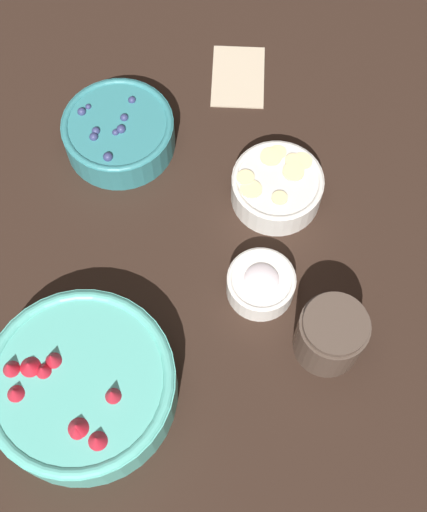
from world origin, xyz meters
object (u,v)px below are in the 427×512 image
at_px(bowl_bananas, 277,186).
at_px(jar_chocolate, 330,335).
at_px(bowl_strawberries, 81,385).
at_px(bowl_blueberries, 119,131).
at_px(bowl_cream, 261,283).

xyz_separation_m(bowl_bananas, jar_chocolate, (-0.25, -0.04, 0.01)).
distance_m(bowl_bananas, jar_chocolate, 0.26).
height_order(bowl_strawberries, bowl_blueberries, bowl_strawberries).
height_order(bowl_blueberries, jar_chocolate, jar_chocolate).
bearing_deg(bowl_blueberries, bowl_bananas, -117.42).
xyz_separation_m(bowl_strawberries, bowl_cream, (0.13, -0.26, -0.02)).
bearing_deg(bowl_bananas, jar_chocolate, -171.07).
distance_m(bowl_blueberries, bowl_cream, 0.34).
bearing_deg(jar_chocolate, bowl_strawberries, 95.86).
bearing_deg(bowl_bananas, bowl_cream, 164.10).
distance_m(bowl_cream, jar_chocolate, 0.13).
relative_size(bowl_bananas, jar_chocolate, 1.44).
bearing_deg(bowl_blueberries, bowl_cream, -145.26).
bearing_deg(bowl_strawberries, jar_chocolate, -84.14).
bearing_deg(jar_chocolate, bowl_blueberries, 36.60).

